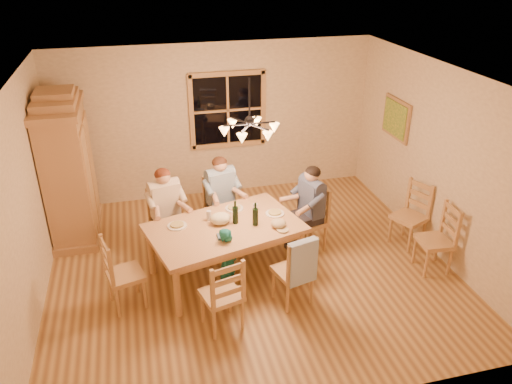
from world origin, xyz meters
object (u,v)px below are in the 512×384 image
object	(u,v)px
adult_woman	(165,201)
chair_spare_front	(433,251)
chandelier	(250,128)
chair_far_right	(222,219)
chair_far_left	(168,233)
chair_end_right	(309,230)
wine_bottle_b	(255,214)
adult_slate_man	(311,198)
armoire	(69,171)
child	(228,261)
chair_spare_back	(408,226)
chair_near_left	(222,305)
chair_end_left	(127,285)
adult_plaid_man	(221,188)
dining_table	(225,233)
chair_near_right	(293,281)
wine_bottle_a	(235,212)

from	to	relation	value
adult_woman	chair_spare_front	xyz separation A→B (m)	(3.53, -1.37, -0.54)
chandelier	chair_far_right	distance (m)	2.01
chair_far_left	chair_end_right	xyz separation A→B (m)	(2.04, -0.43, 0.00)
wine_bottle_b	adult_slate_man	bearing A→B (deg)	23.88
armoire	child	xyz separation A→B (m)	(2.02, -2.05, -0.59)
adult_slate_man	chair_spare_back	bearing A→B (deg)	-114.16
chair_near_left	adult_slate_man	world-z (taller)	adult_slate_man
child	armoire	bearing A→B (deg)	84.43
chandelier	adult_slate_man	size ratio (longest dim) A/B	0.88
chair_end_left	adult_woman	xyz separation A→B (m)	(0.61, 1.12, 0.54)
adult_plaid_man	chandelier	bearing A→B (deg)	89.42
dining_table	adult_plaid_man	bearing A→B (deg)	82.23
chair_spare_back	chair_near_right	bearing A→B (deg)	88.93
chair_spare_front	chair_near_left	bearing A→B (deg)	102.48
chair_end_right	chair_spare_front	size ratio (longest dim) A/B	1.00
chair_end_right	wine_bottle_a	bearing A→B (deg)	89.51
adult_plaid_man	chair_spare_front	bearing A→B (deg)	134.70
armoire	chair_near_left	world-z (taller)	armoire
wine_bottle_b	chair_spare_back	world-z (taller)	wine_bottle_b
adult_plaid_man	chair_far_right	bearing A→B (deg)	65.93
armoire	adult_slate_man	world-z (taller)	armoire
wine_bottle_a	chair_spare_back	distance (m)	2.73
armoire	chair_far_left	bearing A→B (deg)	-33.84
wine_bottle_a	chair_spare_front	size ratio (longest dim) A/B	0.33
wine_bottle_a	chair_spare_back	size ratio (longest dim) A/B	0.33
wine_bottle_b	child	world-z (taller)	wine_bottle_b
chandelier	dining_table	xyz separation A→B (m)	(-0.37, -0.08, -1.41)
chandelier	dining_table	world-z (taller)	chandelier
dining_table	chair_end_right	xyz separation A→B (m)	(1.33, 0.35, -0.36)
armoire	chair_spare_back	xyz separation A→B (m)	(4.87, -1.58, -0.75)
armoire	child	size ratio (longest dim) A/B	2.47
armoire	wine_bottle_a	bearing A→B (deg)	-36.30
chair_spare_back	child	bearing A→B (deg)	75.69
chair_far_right	child	bearing A→B (deg)	68.34
chair_near_left	wine_bottle_b	xyz separation A→B (m)	(0.65, 0.97, 0.62)
adult_plaid_man	adult_slate_man	world-z (taller)	same
wine_bottle_a	chair_far_left	bearing A→B (deg)	140.20
armoire	wine_bottle_a	size ratio (longest dim) A/B	6.97
armoire	adult_plaid_man	world-z (taller)	armoire
armoire	dining_table	bearing A→B (deg)	-39.23
armoire	chair_far_right	xyz separation A→B (m)	(2.19, -0.68, -0.75)
chair_near_left	adult_slate_man	xyz separation A→B (m)	(1.57, 1.37, 0.54)
chandelier	chair_end_left	bearing A→B (deg)	-165.96
chair_near_left	wine_bottle_b	world-z (taller)	wine_bottle_b
dining_table	chair_end_left	world-z (taller)	chair_end_left
chair_far_left	chair_near_left	xyz separation A→B (m)	(0.47, -1.81, 0.00)
wine_bottle_a	child	world-z (taller)	wine_bottle_a
chandelier	chair_end_right	size ratio (longest dim) A/B	0.78
adult_plaid_man	chair_near_left	bearing A→B (deg)	64.80
chair_far_left	chair_near_left	world-z (taller)	same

